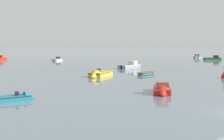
{
  "coord_description": "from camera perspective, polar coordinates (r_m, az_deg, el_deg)",
  "views": [
    {
      "loc": [
        -15.23,
        -23.85,
        6.18
      ],
      "look_at": [
        -4.5,
        36.92,
        0.5
      ],
      "focal_mm": 49.52,
      "sensor_mm": 36.0,
      "label": 1
    }
  ],
  "objects": [
    {
      "name": "rowboat_moored_3",
      "position": [
        57.86,
        6.27,
        -0.7
      ],
      "size": [
        4.73,
        4.21,
        0.75
      ],
      "rotation": [
        0.0,
        0.0,
        3.81
      ],
      "color": "#197084",
      "rests_on": "ground"
    },
    {
      "name": "motorboat_moored_11",
      "position": [
        34.18,
        -16.98,
        -5.05
      ],
      "size": [
        4.63,
        3.0,
        1.5
      ],
      "rotation": [
        0.0,
        0.0,
        0.37
      ],
      "color": "#197084",
      "rests_on": "ground"
    },
    {
      "name": "motorboat_moored_2",
      "position": [
        72.58,
        3.7,
        0.66
      ],
      "size": [
        6.64,
        5.89,
        2.52
      ],
      "rotation": [
        0.0,
        0.0,
        0.66
      ],
      "color": "gray",
      "rests_on": "ground"
    },
    {
      "name": "motorboat_moored_8",
      "position": [
        37.19,
        9.21,
        -3.88
      ],
      "size": [
        3.57,
        5.94,
        2.14
      ],
      "rotation": [
        0.0,
        0.0,
        4.4
      ],
      "color": "red",
      "rests_on": "ground"
    },
    {
      "name": "channel_buoy",
      "position": [
        55.68,
        19.98,
        -0.96
      ],
      "size": [
        0.9,
        0.9,
        2.3
      ],
      "color": "red",
      "rests_on": "ground"
    },
    {
      "name": "motorboat_moored_0",
      "position": [
        101.72,
        -9.94,
        1.86
      ],
      "size": [
        3.78,
        5.4,
        1.95
      ],
      "rotation": [
        0.0,
        0.0,
        1.14
      ],
      "color": "white",
      "rests_on": "ground"
    },
    {
      "name": "motorboat_moored_7",
      "position": [
        120.72,
        15.46,
        2.28
      ],
      "size": [
        5.08,
        5.31,
        2.08
      ],
      "rotation": [
        0.0,
        0.0,
        3.97
      ],
      "color": "gray",
      "rests_on": "ground"
    },
    {
      "name": "motorboat_moored_4",
      "position": [
        54.4,
        -2.5,
        -0.94
      ],
      "size": [
        5.5,
        6.82,
        2.28
      ],
      "rotation": [
        0.0,
        0.0,
        4.14
      ],
      "color": "gold",
      "rests_on": "ground"
    },
    {
      "name": "motorboat_moored_10",
      "position": [
        110.02,
        -19.83,
        1.92
      ],
      "size": [
        5.28,
        6.62,
        2.44
      ],
      "rotation": [
        0.0,
        0.0,
        1.01
      ],
      "color": "red",
      "rests_on": "ground"
    },
    {
      "name": "motorboat_moored_5",
      "position": [
        110.07,
        18.48,
        1.95
      ],
      "size": [
        6.53,
        3.29,
        2.37
      ],
      "rotation": [
        0.0,
        0.0,
        6.1
      ],
      "color": "#23602D",
      "rests_on": "ground"
    }
  ]
}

